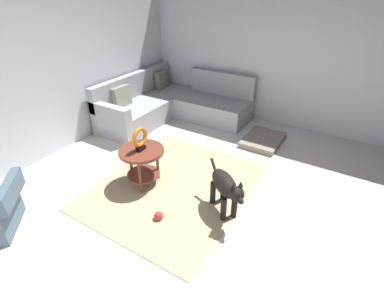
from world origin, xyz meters
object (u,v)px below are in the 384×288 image
at_px(dog_toy_ball, 159,216).
at_px(dog_bed_mat, 263,140).
at_px(sectional_couch, 171,105).
at_px(side_table, 142,158).
at_px(torus_sculpture, 140,138).
at_px(dog, 226,187).

bearing_deg(dog_toy_ball, dog_bed_mat, -9.67).
bearing_deg(dog_toy_ball, sectional_couch, 31.75).
distance_m(side_table, torus_sculpture, 0.29).
relative_size(sectional_couch, torus_sculpture, 6.90).
relative_size(torus_sculpture, dog, 0.47).
distance_m(torus_sculpture, dog, 1.26).
relative_size(side_table, dog_toy_ball, 5.59).
bearing_deg(sectional_couch, torus_sculpture, -155.27).
bearing_deg(torus_sculpture, sectional_couch, 24.73).
xyz_separation_m(side_table, dog_bed_mat, (1.99, -1.02, -0.37)).
height_order(sectional_couch, side_table, sectional_couch).
xyz_separation_m(dog, dog_toy_ball, (-0.52, 0.61, -0.32)).
height_order(side_table, dog_bed_mat, side_table).
bearing_deg(dog_toy_ball, dog, -49.43).
bearing_deg(torus_sculpture, side_table, 180.00).
bearing_deg(side_table, sectional_couch, 24.73).
distance_m(sectional_couch, dog, 2.88).
xyz_separation_m(sectional_couch, dog_toy_ball, (-2.46, -1.52, -0.24)).
bearing_deg(side_table, dog_bed_mat, -27.14).
bearing_deg(side_table, dog, -87.34).
bearing_deg(torus_sculpture, dog_toy_ball, -127.58).
distance_m(sectional_couch, side_table, 2.20).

